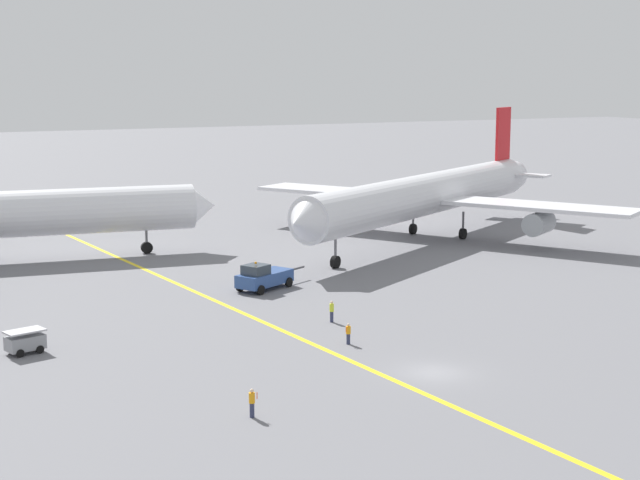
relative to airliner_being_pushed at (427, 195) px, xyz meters
name	(u,v)px	position (x,y,z in m)	size (l,w,h in m)	color
ground_plane	(434,373)	(-29.12, -44.86, -5.45)	(600.00, 600.00, 0.00)	slate
taxiway_stripe	(312,344)	(-33.16, -34.86, -5.45)	(0.50, 120.00, 0.01)	yellow
airliner_being_pushed	(427,195)	(0.00, 0.00, 0.00)	(50.67, 45.59, 15.27)	silver
pushback_tug	(263,277)	(-28.80, -16.20, -4.26)	(8.62, 5.26, 2.82)	#2D4C8C
gse_baggage_cart_trailing	(25,342)	(-52.52, -27.64, -4.59)	(3.04, 2.21, 1.71)	gray
ground_crew_wing_walker_right	(348,333)	(-30.82, -36.13, -4.63)	(0.47, 0.36, 1.58)	#2D3351
ground_crew_marshaller_foreground	(252,402)	(-43.37, -47.26, -4.54)	(0.48, 0.36, 1.74)	#2D3351
ground_crew_ramp_agent_by_cones	(332,311)	(-28.85, -29.82, -4.53)	(0.36, 0.36, 1.76)	#2D3351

